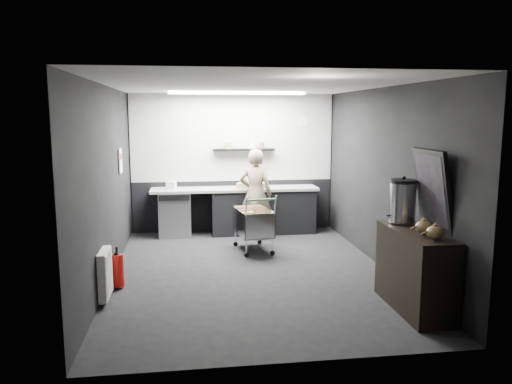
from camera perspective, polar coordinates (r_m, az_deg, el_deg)
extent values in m
plane|color=black|center=(7.46, -0.58, -9.11)|extent=(5.50, 5.50, 0.00)
plane|color=silver|center=(7.10, -0.61, 12.08)|extent=(5.50, 5.50, 0.00)
plane|color=black|center=(9.87, -2.63, 3.34)|extent=(5.50, 0.00, 5.50)
plane|color=black|center=(4.48, 3.90, -3.45)|extent=(5.50, 0.00, 5.50)
plane|color=black|center=(7.18, -16.63, 0.88)|extent=(0.00, 5.50, 5.50)
plane|color=black|center=(7.67, 14.40, 1.46)|extent=(0.00, 5.50, 5.50)
cube|color=beige|center=(9.82, -2.64, 6.23)|extent=(3.95, 0.02, 1.70)
cube|color=black|center=(9.97, -2.59, -1.54)|extent=(3.95, 0.02, 1.00)
cube|color=black|center=(9.74, -1.40, 4.86)|extent=(1.20, 0.22, 0.04)
cylinder|color=white|center=(10.02, 5.42, 7.97)|extent=(0.20, 0.03, 0.20)
cube|color=white|center=(8.44, -15.24, 3.45)|extent=(0.02, 0.30, 0.40)
cube|color=red|center=(8.43, -15.23, 3.92)|extent=(0.02, 0.22, 0.10)
cube|color=white|center=(6.52, -16.89, -8.95)|extent=(0.10, 0.50, 0.60)
cube|color=white|center=(8.94, -2.15, 11.23)|extent=(2.40, 0.20, 0.04)
cube|color=black|center=(9.75, 0.81, -2.22)|extent=(2.00, 0.56, 0.85)
cube|color=#A2A29E|center=(9.61, -2.43, 0.33)|extent=(3.20, 0.60, 0.05)
cube|color=#9EA0A5|center=(9.64, -9.24, -2.46)|extent=(0.60, 0.58, 0.85)
cube|color=black|center=(9.28, -9.33, -0.68)|extent=(0.56, 0.02, 0.10)
imported|color=#B9A993|center=(9.21, -0.05, -0.24)|extent=(0.71, 0.59, 1.68)
cube|color=silver|center=(8.51, -0.31, -4.76)|extent=(0.64, 0.88, 0.02)
cube|color=silver|center=(8.43, -2.01, -3.46)|extent=(0.14, 0.81, 0.43)
cube|color=silver|center=(8.50, 1.38, -3.37)|extent=(0.14, 0.81, 0.43)
cube|color=silver|center=(8.08, 0.06, -4.01)|extent=(0.52, 0.10, 0.43)
cube|color=silver|center=(8.84, -0.65, -2.87)|extent=(0.52, 0.10, 0.43)
cylinder|color=silver|center=(8.16, -1.52, -6.33)|extent=(0.02, 0.02, 0.29)
cylinder|color=silver|center=(8.22, 1.58, -6.22)|extent=(0.02, 0.02, 0.29)
cylinder|color=silver|center=(8.87, -2.05, -5.10)|extent=(0.02, 0.02, 0.29)
cylinder|color=silver|center=(8.92, 0.80, -5.00)|extent=(0.02, 0.02, 0.29)
cylinder|color=#227D35|center=(7.93, 0.12, -0.91)|extent=(0.52, 0.11, 0.03)
cube|color=brown|center=(8.54, -1.16, -3.40)|extent=(0.27, 0.32, 0.36)
cube|color=brown|center=(8.38, 0.70, -3.78)|extent=(0.25, 0.30, 0.32)
cylinder|color=black|center=(8.20, -1.52, -7.17)|extent=(0.08, 0.04, 0.08)
cylinder|color=black|center=(8.90, -2.05, -5.87)|extent=(0.08, 0.04, 0.08)
cylinder|color=black|center=(8.26, 1.57, -7.05)|extent=(0.08, 0.04, 0.08)
cylinder|color=black|center=(8.95, 0.80, -5.77)|extent=(0.08, 0.04, 0.08)
cube|color=black|center=(6.25, 17.71, -8.55)|extent=(0.48, 1.27, 0.96)
cylinder|color=silver|center=(6.45, 16.40, -1.15)|extent=(0.32, 0.32, 0.49)
cylinder|color=black|center=(6.41, 16.51, 1.19)|extent=(0.32, 0.32, 0.04)
sphere|color=black|center=(6.41, 16.52, 1.56)|extent=(0.05, 0.05, 0.05)
ellipsoid|color=brown|center=(5.97, 18.62, -3.82)|extent=(0.19, 0.19, 0.15)
ellipsoid|color=brown|center=(5.74, 19.80, -4.38)|extent=(0.19, 0.19, 0.15)
cube|color=black|center=(6.18, 19.58, 0.25)|extent=(0.22, 0.74, 0.95)
cube|color=black|center=(6.17, 19.38, 0.25)|extent=(0.15, 0.64, 0.82)
cylinder|color=#AA100B|center=(6.97, -15.53, -8.63)|extent=(0.16, 0.16, 0.44)
cone|color=black|center=(6.90, -15.62, -6.68)|extent=(0.11, 0.11, 0.07)
cylinder|color=black|center=(6.89, -15.63, -6.33)|extent=(0.03, 0.03, 0.07)
cube|color=olive|center=(9.58, -0.49, 0.78)|extent=(0.62, 0.55, 0.10)
cylinder|color=silver|center=(9.63, -0.49, 1.03)|extent=(0.18, 0.18, 0.18)
cube|color=white|center=(9.50, -9.66, 0.73)|extent=(0.20, 0.17, 0.15)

